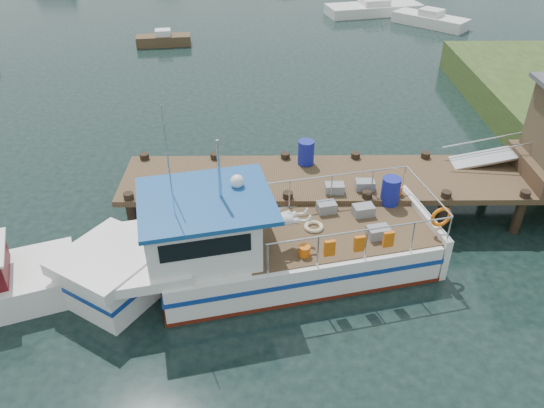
{
  "coord_description": "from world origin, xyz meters",
  "views": [
    {
      "loc": [
        -1.13,
        -15.31,
        10.47
      ],
      "look_at": [
        -1.0,
        -1.5,
        1.3
      ],
      "focal_mm": 35.0,
      "sensor_mm": 36.0,
      "label": 1
    }
  ],
  "objects_px": {
    "dock": "(500,154)",
    "moored_b": "(430,20)",
    "moored_rowboat": "(164,39)",
    "lobster_boat": "(250,249)",
    "moored_c": "(374,8)"
  },
  "relations": [
    {
      "from": "moored_c",
      "to": "moored_rowboat",
      "type": "bearing_deg",
      "value": -155.69
    },
    {
      "from": "moored_rowboat",
      "to": "moored_b",
      "type": "relative_size",
      "value": 0.69
    },
    {
      "from": "dock",
      "to": "moored_b",
      "type": "distance_m",
      "value": 24.2
    },
    {
      "from": "moored_rowboat",
      "to": "moored_c",
      "type": "distance_m",
      "value": 16.96
    },
    {
      "from": "moored_c",
      "to": "lobster_boat",
      "type": "bearing_deg",
      "value": -109.52
    },
    {
      "from": "moored_b",
      "to": "moored_rowboat",
      "type": "bearing_deg",
      "value": -159.33
    },
    {
      "from": "lobster_boat",
      "to": "moored_c",
      "type": "relative_size",
      "value": 1.47
    },
    {
      "from": "lobster_boat",
      "to": "moored_rowboat",
      "type": "bearing_deg",
      "value": 92.44
    },
    {
      "from": "lobster_boat",
      "to": "dock",
      "type": "bearing_deg",
      "value": 9.38
    },
    {
      "from": "dock",
      "to": "moored_c",
      "type": "bearing_deg",
      "value": 88.63
    },
    {
      "from": "moored_rowboat",
      "to": "moored_b",
      "type": "xyz_separation_m",
      "value": [
        18.53,
        4.48,
        0.06
      ]
    },
    {
      "from": "dock",
      "to": "moored_c",
      "type": "height_order",
      "value": "dock"
    },
    {
      "from": "dock",
      "to": "moored_c",
      "type": "relative_size",
      "value": 2.17
    },
    {
      "from": "moored_c",
      "to": "dock",
      "type": "bearing_deg",
      "value": -94.81
    },
    {
      "from": "dock",
      "to": "moored_b",
      "type": "xyz_separation_m",
      "value": [
        4.17,
        23.77,
        -1.8
      ]
    }
  ]
}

